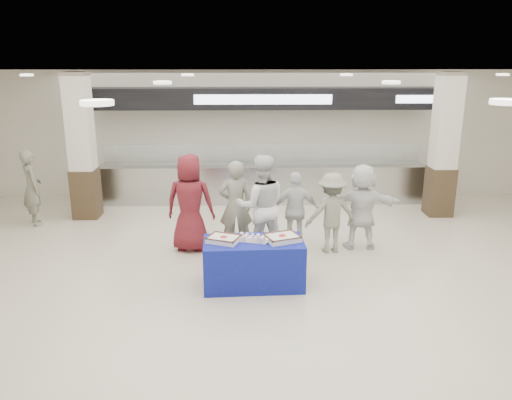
{
  "coord_description": "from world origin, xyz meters",
  "views": [
    {
      "loc": [
        -0.43,
        -6.68,
        3.48
      ],
      "look_at": [
        -0.24,
        1.6,
        1.11
      ],
      "focal_mm": 35.0,
      "sensor_mm": 36.0,
      "label": 1
    }
  ],
  "objects_px": {
    "sheet_cake_right": "(282,237)",
    "chef_tall": "(261,206)",
    "soldier_a": "(236,206)",
    "soldier_b": "(331,213)",
    "soldier_bg": "(32,188)",
    "display_table": "(254,263)",
    "civilian_white": "(362,206)",
    "sheet_cake_left": "(224,239)",
    "chef_short": "(296,211)",
    "cupcake_tray": "(254,238)",
    "civilian_maroon": "(190,203)"
  },
  "relations": [
    {
      "from": "sheet_cake_right",
      "to": "chef_tall",
      "type": "relative_size",
      "value": 0.32
    },
    {
      "from": "soldier_a",
      "to": "soldier_b",
      "type": "height_order",
      "value": "soldier_a"
    },
    {
      "from": "soldier_a",
      "to": "soldier_bg",
      "type": "height_order",
      "value": "soldier_a"
    },
    {
      "from": "display_table",
      "to": "chef_tall",
      "type": "bearing_deg",
      "value": 80.2
    },
    {
      "from": "soldier_a",
      "to": "civilian_white",
      "type": "xyz_separation_m",
      "value": [
        2.35,
        0.05,
        -0.04
      ]
    },
    {
      "from": "display_table",
      "to": "chef_tall",
      "type": "relative_size",
      "value": 0.83
    },
    {
      "from": "sheet_cake_right",
      "to": "civilian_white",
      "type": "bearing_deg",
      "value": 44.83
    },
    {
      "from": "sheet_cake_left",
      "to": "chef_short",
      "type": "height_order",
      "value": "chef_short"
    },
    {
      "from": "soldier_bg",
      "to": "chef_short",
      "type": "bearing_deg",
      "value": -138.65
    },
    {
      "from": "sheet_cake_right",
      "to": "civilian_white",
      "type": "relative_size",
      "value": 0.37
    },
    {
      "from": "chef_tall",
      "to": "civilian_white",
      "type": "xyz_separation_m",
      "value": [
        1.89,
        0.33,
        -0.12
      ]
    },
    {
      "from": "cupcake_tray",
      "to": "soldier_a",
      "type": "relative_size",
      "value": 0.3
    },
    {
      "from": "civilian_maroon",
      "to": "soldier_bg",
      "type": "distance_m",
      "value": 3.86
    },
    {
      "from": "soldier_a",
      "to": "civilian_maroon",
      "type": "bearing_deg",
      "value": -4.26
    },
    {
      "from": "soldier_bg",
      "to": "soldier_b",
      "type": "bearing_deg",
      "value": -138.8
    },
    {
      "from": "civilian_maroon",
      "to": "soldier_bg",
      "type": "xyz_separation_m",
      "value": [
        -3.52,
        1.57,
        -0.09
      ]
    },
    {
      "from": "soldier_b",
      "to": "soldier_bg",
      "type": "distance_m",
      "value": 6.35
    },
    {
      "from": "cupcake_tray",
      "to": "civilian_maroon",
      "type": "relative_size",
      "value": 0.28
    },
    {
      "from": "cupcake_tray",
      "to": "civilian_maroon",
      "type": "height_order",
      "value": "civilian_maroon"
    },
    {
      "from": "civilian_white",
      "to": "soldier_bg",
      "type": "relative_size",
      "value": 0.99
    },
    {
      "from": "chef_tall",
      "to": "soldier_b",
      "type": "bearing_deg",
      "value": -179.1
    },
    {
      "from": "sheet_cake_right",
      "to": "chef_tall",
      "type": "xyz_separation_m",
      "value": [
        -0.29,
        1.26,
        0.13
      ]
    },
    {
      "from": "cupcake_tray",
      "to": "chef_short",
      "type": "height_order",
      "value": "chef_short"
    },
    {
      "from": "cupcake_tray",
      "to": "soldier_b",
      "type": "xyz_separation_m",
      "value": [
        1.44,
        1.39,
        -0.04
      ]
    },
    {
      "from": "chef_short",
      "to": "soldier_bg",
      "type": "xyz_separation_m",
      "value": [
        -5.48,
        1.52,
        0.08
      ]
    },
    {
      "from": "sheet_cake_right",
      "to": "cupcake_tray",
      "type": "bearing_deg",
      "value": 176.57
    },
    {
      "from": "chef_tall",
      "to": "soldier_b",
      "type": "distance_m",
      "value": 1.32
    },
    {
      "from": "sheet_cake_left",
      "to": "civilian_white",
      "type": "height_order",
      "value": "civilian_white"
    },
    {
      "from": "sheet_cake_left",
      "to": "soldier_b",
      "type": "relative_size",
      "value": 0.38
    },
    {
      "from": "soldier_a",
      "to": "chef_short",
      "type": "distance_m",
      "value": 1.13
    },
    {
      "from": "cupcake_tray",
      "to": "soldier_bg",
      "type": "distance_m",
      "value": 5.61
    },
    {
      "from": "sheet_cake_right",
      "to": "civilian_maroon",
      "type": "bearing_deg",
      "value": 135.44
    },
    {
      "from": "soldier_a",
      "to": "chef_short",
      "type": "relative_size",
      "value": 1.16
    },
    {
      "from": "sheet_cake_right",
      "to": "cupcake_tray",
      "type": "height_order",
      "value": "sheet_cake_right"
    },
    {
      "from": "sheet_cake_left",
      "to": "civilian_maroon",
      "type": "height_order",
      "value": "civilian_maroon"
    },
    {
      "from": "soldier_b",
      "to": "civilian_white",
      "type": "relative_size",
      "value": 0.92
    },
    {
      "from": "sheet_cake_left",
      "to": "civilian_maroon",
      "type": "bearing_deg",
      "value": 113.21
    },
    {
      "from": "soldier_bg",
      "to": "civilian_white",
      "type": "bearing_deg",
      "value": -136.07
    },
    {
      "from": "civilian_white",
      "to": "cupcake_tray",
      "type": "bearing_deg",
      "value": 39.75
    },
    {
      "from": "sheet_cake_left",
      "to": "soldier_bg",
      "type": "height_order",
      "value": "soldier_bg"
    },
    {
      "from": "sheet_cake_left",
      "to": "chef_short",
      "type": "relative_size",
      "value": 0.39
    },
    {
      "from": "chef_tall",
      "to": "soldier_b",
      "type": "height_order",
      "value": "chef_tall"
    },
    {
      "from": "sheet_cake_right",
      "to": "chef_short",
      "type": "height_order",
      "value": "chef_short"
    },
    {
      "from": "sheet_cake_right",
      "to": "sheet_cake_left",
      "type": "bearing_deg",
      "value": -178.63
    },
    {
      "from": "display_table",
      "to": "soldier_a",
      "type": "bearing_deg",
      "value": 98.43
    },
    {
      "from": "sheet_cake_left",
      "to": "display_table",
      "type": "bearing_deg",
      "value": 2.06
    },
    {
      "from": "sheet_cake_left",
      "to": "soldier_a",
      "type": "bearing_deg",
      "value": 84.18
    },
    {
      "from": "display_table",
      "to": "sheet_cake_right",
      "type": "xyz_separation_m",
      "value": [
        0.45,
        0.01,
        0.43
      ]
    },
    {
      "from": "sheet_cake_left",
      "to": "soldier_a",
      "type": "height_order",
      "value": "soldier_a"
    },
    {
      "from": "display_table",
      "to": "chef_tall",
      "type": "distance_m",
      "value": 1.39
    }
  ]
}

